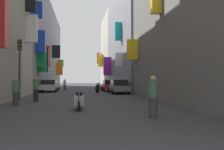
{
  "coord_description": "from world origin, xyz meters",
  "views": [
    {
      "loc": [
        -0.33,
        -2.31,
        1.49
      ],
      "look_at": [
        3.51,
        27.17,
        2.02
      ],
      "focal_mm": 40.34,
      "sensor_mm": 36.0,
      "label": 1
    }
  ],
  "objects_px": {
    "parked_car_grey": "(119,86)",
    "scooter_green": "(99,85)",
    "scooter_silver": "(79,100)",
    "pedestrian_far_away": "(36,89)",
    "pedestrian_crossing": "(65,85)",
    "pedestrian_mid_street": "(105,84)",
    "scooter_white": "(57,86)",
    "parked_car_silver": "(49,86)",
    "traffic_light_far_corner": "(20,59)",
    "pedestrian_near_right": "(16,92)",
    "scooter_black": "(97,89)",
    "parked_car_red": "(110,85)",
    "pedestrian_near_left": "(153,97)"
  },
  "relations": [
    {
      "from": "parked_car_red",
      "to": "scooter_white",
      "type": "distance_m",
      "value": 9.96
    },
    {
      "from": "scooter_black",
      "to": "parked_car_red",
      "type": "bearing_deg",
      "value": 65.01
    },
    {
      "from": "pedestrian_crossing",
      "to": "pedestrian_near_right",
      "type": "relative_size",
      "value": 0.94
    },
    {
      "from": "scooter_silver",
      "to": "pedestrian_mid_street",
      "type": "bearing_deg",
      "value": 81.44
    },
    {
      "from": "parked_car_red",
      "to": "scooter_silver",
      "type": "relative_size",
      "value": 2.51
    },
    {
      "from": "scooter_green",
      "to": "pedestrian_mid_street",
      "type": "distance_m",
      "value": 5.67
    },
    {
      "from": "parked_car_silver",
      "to": "pedestrian_crossing",
      "type": "xyz_separation_m",
      "value": [
        1.62,
        4.01,
        0.0
      ]
    },
    {
      "from": "scooter_silver",
      "to": "parked_car_silver",
      "type": "bearing_deg",
      "value": 100.99
    },
    {
      "from": "parked_car_grey",
      "to": "traffic_light_far_corner",
      "type": "bearing_deg",
      "value": -137.08
    },
    {
      "from": "scooter_white",
      "to": "pedestrian_crossing",
      "type": "relative_size",
      "value": 1.16
    },
    {
      "from": "parked_car_grey",
      "to": "scooter_silver",
      "type": "height_order",
      "value": "parked_car_grey"
    },
    {
      "from": "pedestrian_near_right",
      "to": "scooter_white",
      "type": "bearing_deg",
      "value": 89.49
    },
    {
      "from": "pedestrian_near_left",
      "to": "pedestrian_near_right",
      "type": "xyz_separation_m",
      "value": [
        -6.4,
        5.31,
        -0.0
      ]
    },
    {
      "from": "scooter_silver",
      "to": "pedestrian_crossing",
      "type": "height_order",
      "value": "pedestrian_crossing"
    },
    {
      "from": "scooter_black",
      "to": "scooter_silver",
      "type": "relative_size",
      "value": 1.06
    },
    {
      "from": "scooter_silver",
      "to": "pedestrian_far_away",
      "type": "height_order",
      "value": "pedestrian_far_away"
    },
    {
      "from": "traffic_light_far_corner",
      "to": "scooter_green",
      "type": "bearing_deg",
      "value": 73.34
    },
    {
      "from": "pedestrian_crossing",
      "to": "parked_car_red",
      "type": "bearing_deg",
      "value": -28.85
    },
    {
      "from": "scooter_white",
      "to": "pedestrian_mid_street",
      "type": "distance_m",
      "value": 7.25
    },
    {
      "from": "pedestrian_near_left",
      "to": "scooter_green",
      "type": "bearing_deg",
      "value": 89.16
    },
    {
      "from": "pedestrian_near_left",
      "to": "traffic_light_far_corner",
      "type": "xyz_separation_m",
      "value": [
        -7.07,
        9.07,
        2.12
      ]
    },
    {
      "from": "parked_car_grey",
      "to": "pedestrian_far_away",
      "type": "xyz_separation_m",
      "value": [
        -7.03,
        -8.84,
        0.07
      ]
    },
    {
      "from": "scooter_black",
      "to": "scooter_white",
      "type": "bearing_deg",
      "value": 116.1
    },
    {
      "from": "scooter_white",
      "to": "scooter_silver",
      "type": "height_order",
      "value": "same"
    },
    {
      "from": "scooter_silver",
      "to": "pedestrian_far_away",
      "type": "xyz_separation_m",
      "value": [
        -2.9,
        5.01,
        0.37
      ]
    },
    {
      "from": "scooter_green",
      "to": "scooter_silver",
      "type": "xyz_separation_m",
      "value": [
        -3.35,
        -31.38,
        -0.0
      ]
    },
    {
      "from": "scooter_silver",
      "to": "pedestrian_far_away",
      "type": "bearing_deg",
      "value": 120.08
    },
    {
      "from": "pedestrian_mid_street",
      "to": "scooter_white",
      "type": "bearing_deg",
      "value": 175.38
    },
    {
      "from": "pedestrian_near_left",
      "to": "pedestrian_near_right",
      "type": "relative_size",
      "value": 1.01
    },
    {
      "from": "scooter_green",
      "to": "traffic_light_far_corner",
      "type": "distance_m",
      "value": 26.53
    },
    {
      "from": "parked_car_silver",
      "to": "scooter_black",
      "type": "relative_size",
      "value": 2.29
    },
    {
      "from": "parked_car_silver",
      "to": "pedestrian_mid_street",
      "type": "bearing_deg",
      "value": 43.47
    },
    {
      "from": "scooter_black",
      "to": "pedestrian_far_away",
      "type": "xyz_separation_m",
      "value": [
        -4.89,
        -10.45,
        0.37
      ]
    },
    {
      "from": "parked_car_silver",
      "to": "traffic_light_far_corner",
      "type": "xyz_separation_m",
      "value": [
        -0.6,
        -12.56,
        2.18
      ]
    },
    {
      "from": "pedestrian_far_away",
      "to": "scooter_silver",
      "type": "bearing_deg",
      "value": -59.92
    },
    {
      "from": "pedestrian_near_left",
      "to": "traffic_light_far_corner",
      "type": "height_order",
      "value": "traffic_light_far_corner"
    },
    {
      "from": "parked_car_silver",
      "to": "pedestrian_near_right",
      "type": "bearing_deg",
      "value": -89.76
    },
    {
      "from": "pedestrian_crossing",
      "to": "traffic_light_far_corner",
      "type": "xyz_separation_m",
      "value": [
        -2.22,
        -16.57,
        2.17
      ]
    },
    {
      "from": "scooter_silver",
      "to": "pedestrian_mid_street",
      "type": "height_order",
      "value": "pedestrian_mid_street"
    },
    {
      "from": "scooter_white",
      "to": "pedestrian_far_away",
      "type": "xyz_separation_m",
      "value": [
        0.44,
        -21.32,
        0.37
      ]
    },
    {
      "from": "scooter_green",
      "to": "parked_car_grey",
      "type": "bearing_deg",
      "value": -87.46
    },
    {
      "from": "pedestrian_crossing",
      "to": "pedestrian_mid_street",
      "type": "height_order",
      "value": "pedestrian_mid_street"
    },
    {
      "from": "pedestrian_crossing",
      "to": "scooter_white",
      "type": "bearing_deg",
      "value": 110.08
    },
    {
      "from": "pedestrian_near_right",
      "to": "pedestrian_mid_street",
      "type": "bearing_deg",
      "value": 72.41
    },
    {
      "from": "parked_car_grey",
      "to": "scooter_green",
      "type": "distance_m",
      "value": 17.56
    },
    {
      "from": "parked_car_red",
      "to": "pedestrian_near_right",
      "type": "distance_m",
      "value": 18.65
    },
    {
      "from": "parked_car_grey",
      "to": "pedestrian_mid_street",
      "type": "distance_m",
      "value": 11.9
    },
    {
      "from": "scooter_black",
      "to": "scooter_silver",
      "type": "xyz_separation_m",
      "value": [
        -1.99,
        -15.46,
        -0.0
      ]
    },
    {
      "from": "scooter_green",
      "to": "pedestrian_near_left",
      "type": "height_order",
      "value": "pedestrian_near_left"
    },
    {
      "from": "scooter_green",
      "to": "scooter_silver",
      "type": "distance_m",
      "value": 31.56
    }
  ]
}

